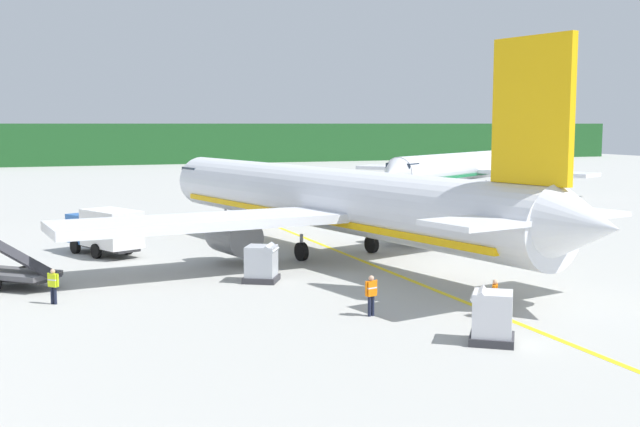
# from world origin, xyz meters

# --- Properties ---
(ground) EXTENTS (240.00, 320.00, 0.20)m
(ground) POSITION_xyz_m (0.00, 48.00, -0.10)
(ground) COLOR #A8A8A3
(distant_treeline) EXTENTS (216.00, 6.00, 8.12)m
(distant_treeline) POSITION_xyz_m (0.00, 139.05, 4.06)
(distant_treeline) COLOR #1E5123
(distant_treeline) RESTS_ON ground
(airliner_foreground) EXTENTS (34.42, 41.35, 11.90)m
(airliner_foreground) POSITION_xyz_m (-9.01, 23.82, 3.39)
(airliner_foreground) COLOR silver
(airliner_foreground) RESTS_ON ground
(airliner_mid_apron) EXTENTS (31.84, 27.11, 10.37)m
(airliner_mid_apron) POSITION_xyz_m (22.95, 60.28, 2.95)
(airliner_mid_apron) COLOR silver
(airliner_mid_apron) RESTS_ON ground
(service_truck_fuel) EXTENTS (4.37, 6.10, 2.85)m
(service_truck_fuel) POSITION_xyz_m (-21.98, 28.70, 1.57)
(service_truck_fuel) COLOR #2659A5
(service_truck_fuel) RESTS_ON ground
(cargo_container_near) EXTENTS (2.25, 2.25, 2.04)m
(cargo_container_near) POSITION_xyz_m (-10.62, 3.34, 0.97)
(cargo_container_near) COLOR #333338
(cargo_container_near) RESTS_ON ground
(cargo_container_mid) EXTENTS (2.28, 2.28, 1.98)m
(cargo_container_mid) POSITION_xyz_m (-15.32, 17.24, 0.94)
(cargo_container_mid) COLOR #333338
(cargo_container_mid) RESTS_ON ground
(crew_marshaller) EXTENTS (0.48, 0.48, 1.61)m
(crew_marshaller) POSITION_xyz_m (-25.52, 15.74, 0.94)
(crew_marshaller) COLOR #191E33
(crew_marshaller) RESTS_ON ground
(crew_loader_left) EXTENTS (0.61, 0.33, 1.74)m
(crew_loader_left) POSITION_xyz_m (-13.09, 8.65, 1.03)
(crew_loader_left) COLOR #191E33
(crew_loader_left) RESTS_ON ground
(crew_loader_right) EXTENTS (0.45, 0.53, 1.61)m
(crew_loader_right) POSITION_xyz_m (-8.33, 6.61, 0.95)
(crew_loader_right) COLOR #191E33
(crew_loader_right) RESTS_ON ground
(apron_guide_line) EXTENTS (0.30, 60.00, 0.01)m
(apron_guide_line) POSITION_xyz_m (-8.00, 19.38, 0.01)
(apron_guide_line) COLOR yellow
(apron_guide_line) RESTS_ON ground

